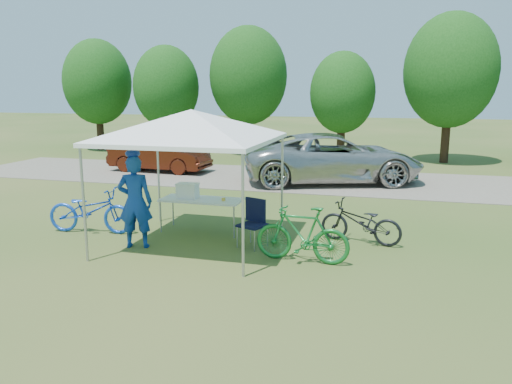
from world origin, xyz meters
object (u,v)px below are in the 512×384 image
(cooler, at_px, (188,191))
(bike_blue, at_px, (90,210))
(bike_dark, at_px, (361,222))
(sedan, at_px, (159,155))
(folding_table, at_px, (202,201))
(minivan, at_px, (333,158))
(cyclist, at_px, (135,202))
(folding_chair, at_px, (254,218))
(bike_green, at_px, (302,234))

(cooler, xyz_separation_m, bike_blue, (-2.00, -0.75, -0.40))
(bike_dark, relative_size, sedan, 0.43)
(cooler, distance_m, sedan, 8.53)
(folding_table, xyz_separation_m, bike_blue, (-2.33, -0.75, -0.19))
(bike_blue, relative_size, minivan, 0.32)
(sedan, bearing_deg, cyclist, -153.73)
(cyclist, height_order, bike_blue, cyclist)
(cyclist, relative_size, bike_blue, 0.96)
(folding_table, bearing_deg, minivan, 72.97)
(folding_chair, relative_size, cooler, 2.06)
(cooler, bearing_deg, bike_blue, -159.54)
(cyclist, distance_m, bike_dark, 4.57)
(folding_chair, bearing_deg, cooler, 179.55)
(cooler, distance_m, bike_green, 3.19)
(folding_chair, height_order, bike_blue, bike_blue)
(cyclist, distance_m, sedan, 9.55)
(bike_blue, xyz_separation_m, sedan, (-2.30, 8.10, 0.16))
(folding_table, height_order, folding_chair, folding_chair)
(cyclist, xyz_separation_m, bike_dark, (4.31, 1.45, -0.49))
(folding_chair, xyz_separation_m, minivan, (0.68, 7.47, 0.28))
(bike_blue, distance_m, bike_dark, 5.84)
(folding_chair, bearing_deg, minivan, 106.42)
(cooler, relative_size, bike_dark, 0.28)
(folding_chair, bearing_deg, bike_green, -11.04)
(bike_green, height_order, sedan, sedan)
(cooler, xyz_separation_m, bike_green, (2.84, -1.41, -0.39))
(folding_table, bearing_deg, cooler, -180.00)
(bike_green, bearing_deg, folding_chair, -119.16)
(folding_table, relative_size, bike_dark, 1.07)
(bike_dark, bearing_deg, minivan, -157.07)
(folding_chair, height_order, minivan, minivan)
(folding_chair, xyz_separation_m, bike_green, (1.11, -0.71, -0.04))
(folding_chair, bearing_deg, folding_table, 175.02)
(folding_chair, distance_m, bike_dark, 2.20)
(sedan, bearing_deg, bike_green, -137.92)
(bike_blue, xyz_separation_m, minivan, (4.40, 7.51, 0.34))
(folding_table, relative_size, folding_chair, 1.88)
(folding_table, height_order, cooler, cooler)
(folding_chair, xyz_separation_m, cyclist, (-2.24, -0.71, 0.36))
(bike_green, bearing_deg, bike_dark, 150.19)
(folding_chair, bearing_deg, bike_dark, 41.22)
(bike_green, bearing_deg, cooler, -112.97)
(folding_table, distance_m, cyclist, 1.66)
(folding_table, xyz_separation_m, cooler, (-0.33, -0.00, 0.21))
(bike_dark, height_order, minivan, minivan)
(cooler, distance_m, cyclist, 1.50)
(bike_green, distance_m, sedan, 11.31)
(cooler, height_order, bike_dark, cooler)
(folding_table, xyz_separation_m, folding_chair, (1.39, -0.70, -0.13))
(folding_table, relative_size, cyclist, 0.97)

